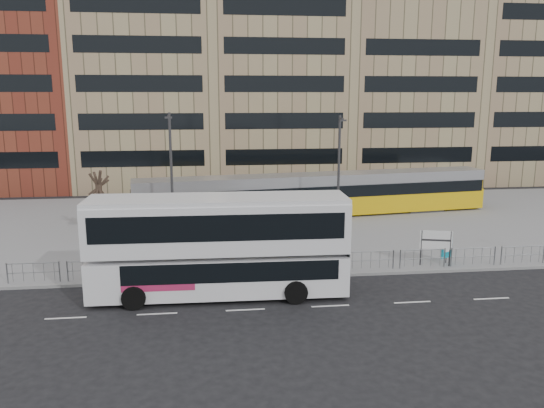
{
  "coord_description": "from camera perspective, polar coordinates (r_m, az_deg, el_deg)",
  "views": [
    {
      "loc": [
        -3.41,
        -26.92,
        9.71
      ],
      "look_at": [
        0.4,
        6.0,
        2.89
      ],
      "focal_mm": 35.0,
      "sensor_mm": 36.0,
      "label": 1
    }
  ],
  "objects": [
    {
      "name": "kerb",
      "position": [
        28.85,
        0.58,
        -7.89
      ],
      "size": [
        64.0,
        0.25,
        0.17
      ],
      "primitive_type": "cube",
      "color": "gray",
      "rests_on": "ground"
    },
    {
      "name": "double_decker_bus",
      "position": [
        25.9,
        -5.74,
        -4.19
      ],
      "size": [
        12.44,
        3.39,
        4.95
      ],
      "rotation": [
        0.0,
        0.0,
        -0.02
      ],
      "color": "silver",
      "rests_on": "ground"
    },
    {
      "name": "road_markings",
      "position": [
        25.28,
        4.04,
        -10.98
      ],
      "size": [
        62.0,
        0.12,
        0.01
      ],
      "primitive_type": "cube",
      "color": "white",
      "rests_on": "ground"
    },
    {
      "name": "bare_tree",
      "position": [
        37.67,
        -18.27,
        3.69
      ],
      "size": [
        3.84,
        3.84,
        6.51
      ],
      "color": "#2C2118",
      "rests_on": "plaza"
    },
    {
      "name": "tram",
      "position": [
        42.75,
        4.86,
        1.0
      ],
      "size": [
        28.97,
        6.56,
        3.4
      ],
      "rotation": [
        0.0,
        0.0,
        0.13
      ],
      "color": "gold",
      "rests_on": "plaza"
    },
    {
      "name": "lamp_post_east",
      "position": [
        37.72,
        7.21,
        3.77
      ],
      "size": [
        0.45,
        1.04,
        8.18
      ],
      "color": "#2D2D30",
      "rests_on": "plaza"
    },
    {
      "name": "station_sign",
      "position": [
        31.52,
        17.22,
        -3.89
      ],
      "size": [
        1.74,
        0.52,
        2.04
      ],
      "rotation": [
        0.0,
        0.0,
        -0.26
      ],
      "color": "#2D2D30",
      "rests_on": "plaza"
    },
    {
      "name": "traffic_light_west",
      "position": [
        28.64,
        -9.03,
        -3.88
      ],
      "size": [
        0.18,
        0.21,
        3.1
      ],
      "rotation": [
        0.0,
        0.0,
        0.08
      ],
      "color": "#2D2D30",
      "rests_on": "plaza"
    },
    {
      "name": "lamp_post_west",
      "position": [
        36.05,
        -10.78,
        3.52
      ],
      "size": [
        0.45,
        1.04,
        8.46
      ],
      "color": "#2D2D30",
      "rests_on": "plaza"
    },
    {
      "name": "ad_panel",
      "position": [
        32.34,
        18.29,
        -4.51
      ],
      "size": [
        0.77,
        0.4,
        1.54
      ],
      "rotation": [
        0.0,
        0.0,
        0.43
      ],
      "color": "#2D2D30",
      "rests_on": "plaza"
    },
    {
      "name": "pedestrian",
      "position": [
        31.44,
        -12.79,
        -4.86
      ],
      "size": [
        0.45,
        0.62,
        1.59
      ],
      "primitive_type": "imported",
      "rotation": [
        0.0,
        0.0,
        1.45
      ],
      "color": "black",
      "rests_on": "plaza"
    },
    {
      "name": "ground",
      "position": [
        28.83,
        0.59,
        -8.06
      ],
      "size": [
        120.0,
        120.0,
        0.0
      ],
      "primitive_type": "plane",
      "color": "black",
      "rests_on": "ground"
    },
    {
      "name": "building_row",
      "position": [
        61.48,
        -2.03,
        14.6
      ],
      "size": [
        70.4,
        18.4,
        31.2
      ],
      "color": "brown",
      "rests_on": "ground"
    },
    {
      "name": "pedestrian_barrier",
      "position": [
        29.29,
        4.38,
        -5.75
      ],
      "size": [
        32.07,
        0.07,
        1.1
      ],
      "color": "gray",
      "rests_on": "plaza"
    },
    {
      "name": "plaza",
      "position": [
        40.24,
        -1.55,
        -2.23
      ],
      "size": [
        64.0,
        24.0,
        0.15
      ],
      "primitive_type": "cube",
      "color": "gray",
      "rests_on": "ground"
    }
  ]
}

